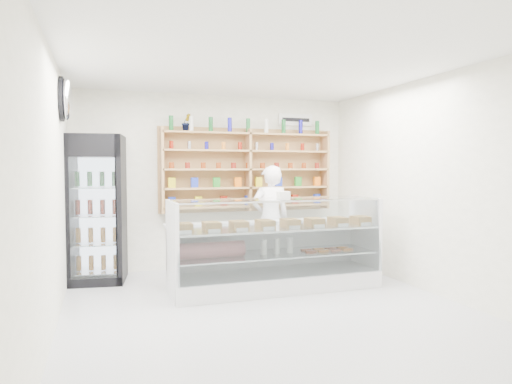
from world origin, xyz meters
name	(u,v)px	position (x,y,z in m)	size (l,w,h in m)	color
room	(270,188)	(0.00, 0.00, 1.40)	(5.00, 5.00, 5.00)	silver
display_counter	(275,264)	(0.40, 0.86, 0.34)	(2.79, 0.83, 1.22)	white
shop_worker	(270,219)	(0.70, 1.83, 0.83)	(0.61, 0.40, 1.66)	white
drinks_cooler	(97,209)	(-1.85, 2.05, 1.05)	(0.85, 0.83, 2.08)	black
wall_shelving	(248,170)	(0.50, 2.34, 1.59)	(2.84, 0.28, 1.33)	#AA7750
potted_plant	(186,122)	(-0.51, 2.34, 2.33)	(0.15, 0.12, 0.27)	#1E6626
security_mirror	(66,99)	(-2.17, 1.20, 2.45)	(0.15, 0.50, 0.50)	silver
wall_sign	(296,120)	(1.40, 2.47, 2.45)	(0.62, 0.03, 0.20)	white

